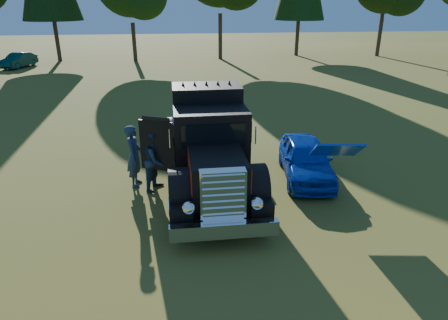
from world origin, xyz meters
TOP-DOWN VIEW (x-y plane):
  - ground at (0.00, 0.00)m, footprint 120.00×120.00m
  - diamond_t_truck at (0.30, 1.94)m, footprint 3.29×7.16m
  - hotrod_coupe at (3.44, 2.35)m, footprint 1.99×4.16m
  - spectator_near at (-1.97, 2.46)m, footprint 0.53×0.75m
  - spectator_far at (-1.30, 2.12)m, footprint 1.04×1.13m
  - distant_teal_car at (-13.44, 26.99)m, footprint 2.28×3.86m

SIDE VIEW (x-z plane):
  - ground at x=0.00m, z-range 0.00..0.00m
  - distant_teal_car at x=-13.44m, z-range 0.00..1.20m
  - hotrod_coupe at x=3.44m, z-range -0.31..1.58m
  - spectator_far at x=-1.30m, z-range 0.00..1.86m
  - spectator_near at x=-1.97m, z-range 0.00..1.94m
  - diamond_t_truck at x=0.30m, z-range -0.22..2.78m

